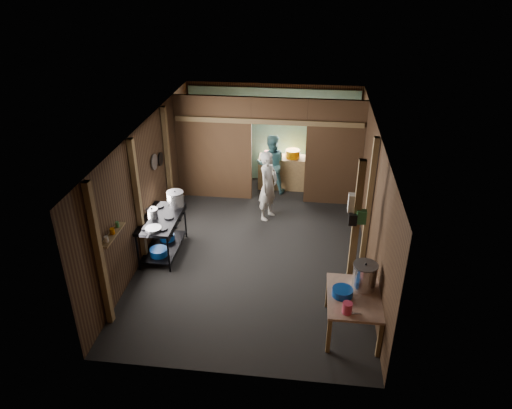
# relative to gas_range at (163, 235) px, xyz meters

# --- Properties ---
(floor) EXTENTS (4.50, 7.00, 0.00)m
(floor) POSITION_rel_gas_range_xyz_m (1.88, 0.48, -0.42)
(floor) COLOR black
(floor) RESTS_ON ground
(ceiling) EXTENTS (4.50, 7.00, 0.00)m
(ceiling) POSITION_rel_gas_range_xyz_m (1.88, 0.48, 2.18)
(ceiling) COLOR #34312E
(ceiling) RESTS_ON ground
(wall_back) EXTENTS (4.50, 0.00, 2.60)m
(wall_back) POSITION_rel_gas_range_xyz_m (1.88, 3.98, 0.88)
(wall_back) COLOR #45311D
(wall_back) RESTS_ON ground
(wall_front) EXTENTS (4.50, 0.00, 2.60)m
(wall_front) POSITION_rel_gas_range_xyz_m (1.88, -3.02, 0.88)
(wall_front) COLOR #45311D
(wall_front) RESTS_ON ground
(wall_left) EXTENTS (0.00, 7.00, 2.60)m
(wall_left) POSITION_rel_gas_range_xyz_m (-0.37, 0.48, 0.88)
(wall_left) COLOR #45311D
(wall_left) RESTS_ON ground
(wall_right) EXTENTS (0.00, 7.00, 2.60)m
(wall_right) POSITION_rel_gas_range_xyz_m (4.13, 0.48, 0.88)
(wall_right) COLOR #45311D
(wall_right) RESTS_ON ground
(partition_left) EXTENTS (1.85, 0.10, 2.60)m
(partition_left) POSITION_rel_gas_range_xyz_m (0.55, 2.68, 0.88)
(partition_left) COLOR brown
(partition_left) RESTS_ON floor
(partition_right) EXTENTS (1.35, 0.10, 2.60)m
(partition_right) POSITION_rel_gas_range_xyz_m (3.46, 2.68, 0.88)
(partition_right) COLOR brown
(partition_right) RESTS_ON floor
(partition_header) EXTENTS (1.30, 0.10, 0.60)m
(partition_header) POSITION_rel_gas_range_xyz_m (2.13, 2.68, 1.88)
(partition_header) COLOR brown
(partition_header) RESTS_ON wall_back
(turquoise_panel) EXTENTS (4.40, 0.06, 2.50)m
(turquoise_panel) POSITION_rel_gas_range_xyz_m (1.88, 3.92, 0.83)
(turquoise_panel) COLOR #7EC7C8
(turquoise_panel) RESTS_ON wall_back
(back_counter) EXTENTS (1.20, 0.50, 0.85)m
(back_counter) POSITION_rel_gas_range_xyz_m (2.18, 3.43, 0.01)
(back_counter) COLOR olive
(back_counter) RESTS_ON floor
(wall_clock) EXTENTS (0.20, 0.03, 0.20)m
(wall_clock) POSITION_rel_gas_range_xyz_m (2.13, 3.88, 1.48)
(wall_clock) COLOR beige
(wall_clock) RESTS_ON wall_back
(post_left_a) EXTENTS (0.10, 0.12, 2.60)m
(post_left_a) POSITION_rel_gas_range_xyz_m (-0.30, -2.12, 0.88)
(post_left_a) COLOR olive
(post_left_a) RESTS_ON floor
(post_left_b) EXTENTS (0.10, 0.12, 2.60)m
(post_left_b) POSITION_rel_gas_range_xyz_m (-0.30, -0.32, 0.88)
(post_left_b) COLOR olive
(post_left_b) RESTS_ON floor
(post_left_c) EXTENTS (0.10, 0.12, 2.60)m
(post_left_c) POSITION_rel_gas_range_xyz_m (-0.30, 1.68, 0.88)
(post_left_c) COLOR olive
(post_left_c) RESTS_ON floor
(post_right) EXTENTS (0.10, 0.12, 2.60)m
(post_right) POSITION_rel_gas_range_xyz_m (4.06, 0.28, 0.88)
(post_right) COLOR olive
(post_right) RESTS_ON floor
(post_free) EXTENTS (0.12, 0.12, 2.60)m
(post_free) POSITION_rel_gas_range_xyz_m (3.73, -0.82, 0.88)
(post_free) COLOR olive
(post_free) RESTS_ON floor
(cross_beam) EXTENTS (4.40, 0.12, 0.12)m
(cross_beam) POSITION_rel_gas_range_xyz_m (1.88, 2.63, 1.63)
(cross_beam) COLOR olive
(cross_beam) RESTS_ON wall_left
(pan_lid_big) EXTENTS (0.03, 0.34, 0.34)m
(pan_lid_big) POSITION_rel_gas_range_xyz_m (-0.33, 0.88, 1.23)
(pan_lid_big) COLOR slate
(pan_lid_big) RESTS_ON wall_left
(pan_lid_small) EXTENTS (0.03, 0.30, 0.30)m
(pan_lid_small) POSITION_rel_gas_range_xyz_m (-0.33, 1.28, 1.13)
(pan_lid_small) COLOR black
(pan_lid_small) RESTS_ON wall_left
(wall_shelf) EXTENTS (0.14, 0.80, 0.03)m
(wall_shelf) POSITION_rel_gas_range_xyz_m (-0.27, -1.62, 0.98)
(wall_shelf) COLOR olive
(wall_shelf) RESTS_ON wall_left
(jar_white) EXTENTS (0.07, 0.07, 0.10)m
(jar_white) POSITION_rel_gas_range_xyz_m (-0.27, -1.87, 1.05)
(jar_white) COLOR beige
(jar_white) RESTS_ON wall_shelf
(jar_yellow) EXTENTS (0.08, 0.08, 0.10)m
(jar_yellow) POSITION_rel_gas_range_xyz_m (-0.27, -1.62, 1.05)
(jar_yellow) COLOR #BB6200
(jar_yellow) RESTS_ON wall_shelf
(jar_green) EXTENTS (0.06, 0.06, 0.10)m
(jar_green) POSITION_rel_gas_range_xyz_m (-0.27, -1.40, 1.05)
(jar_green) COLOR #2D703C
(jar_green) RESTS_ON wall_shelf
(bag_white) EXTENTS (0.22, 0.15, 0.32)m
(bag_white) POSITION_rel_gas_range_xyz_m (3.68, -0.74, 1.36)
(bag_white) COLOR beige
(bag_white) RESTS_ON post_free
(bag_green) EXTENTS (0.16, 0.12, 0.24)m
(bag_green) POSITION_rel_gas_range_xyz_m (3.80, -0.88, 1.18)
(bag_green) COLOR #2D703C
(bag_green) RESTS_ON post_free
(bag_black) EXTENTS (0.14, 0.10, 0.20)m
(bag_black) POSITION_rel_gas_range_xyz_m (3.66, -0.90, 1.13)
(bag_black) COLOR black
(bag_black) RESTS_ON post_free
(gas_range) EXTENTS (0.72, 1.41, 0.83)m
(gas_range) POSITION_rel_gas_range_xyz_m (0.00, 0.00, 0.00)
(gas_range) COLOR black
(gas_range) RESTS_ON floor
(prep_table) EXTENTS (0.85, 1.16, 0.69)m
(prep_table) POSITION_rel_gas_range_xyz_m (3.71, -1.85, -0.07)
(prep_table) COLOR tan
(prep_table) RESTS_ON floor
(stove_pot_large) EXTENTS (0.38, 0.38, 0.35)m
(stove_pot_large) POSITION_rel_gas_range_xyz_m (0.17, 0.51, 0.57)
(stove_pot_large) COLOR silver
(stove_pot_large) RESTS_ON gas_range
(stove_pot_med) EXTENTS (0.25, 0.25, 0.21)m
(stove_pot_med) POSITION_rel_gas_range_xyz_m (-0.17, -0.01, 0.50)
(stove_pot_med) COLOR silver
(stove_pot_med) RESTS_ON gas_range
(frying_pan) EXTENTS (0.33, 0.54, 0.07)m
(frying_pan) POSITION_rel_gas_range_xyz_m (0.00, -0.48, 0.44)
(frying_pan) COLOR slate
(frying_pan) RESTS_ON gas_range
(blue_tub_front) EXTENTS (0.35, 0.35, 0.14)m
(blue_tub_front) POSITION_rel_gas_range_xyz_m (0.00, -0.34, -0.18)
(blue_tub_front) COLOR #0B3A91
(blue_tub_front) RESTS_ON gas_range
(blue_tub_back) EXTENTS (0.31, 0.31, 0.12)m
(blue_tub_back) POSITION_rel_gas_range_xyz_m (0.00, 0.25, -0.19)
(blue_tub_back) COLOR #0B3A91
(blue_tub_back) RESTS_ON gas_range
(stock_pot) EXTENTS (0.44, 0.44, 0.47)m
(stock_pot) POSITION_rel_gas_range_xyz_m (3.87, -1.60, 0.49)
(stock_pot) COLOR silver
(stock_pot) RESTS_ON prep_table
(wash_basin) EXTENTS (0.44, 0.44, 0.13)m
(wash_basin) POSITION_rel_gas_range_xyz_m (3.52, -1.85, 0.33)
(wash_basin) COLOR #0B3A91
(wash_basin) RESTS_ON prep_table
(pink_bucket) EXTENTS (0.20, 0.20, 0.18)m
(pink_bucket) POSITION_rel_gas_range_xyz_m (3.57, -2.26, 0.36)
(pink_bucket) COLOR #CF3657
(pink_bucket) RESTS_ON prep_table
(knife) EXTENTS (0.30, 0.05, 0.01)m
(knife) POSITION_rel_gas_range_xyz_m (3.64, -2.27, 0.28)
(knife) COLOR silver
(knife) RESTS_ON prep_table
(yellow_tub) EXTENTS (0.37, 0.37, 0.21)m
(yellow_tub) POSITION_rel_gas_range_xyz_m (2.45, 3.43, 0.54)
(yellow_tub) COLOR #BB6200
(yellow_tub) RESTS_ON back_counter
(red_cup) EXTENTS (0.13, 0.13, 0.15)m
(red_cup) POSITION_rel_gas_range_xyz_m (1.78, 3.43, 0.51)
(red_cup) COLOR #B6170E
(red_cup) RESTS_ON back_counter
(cook) EXTENTS (0.59, 0.70, 1.63)m
(cook) POSITION_rel_gas_range_xyz_m (1.98, 1.74, 0.40)
(cook) COLOR beige
(cook) RESTS_ON floor
(worker_back) EXTENTS (0.82, 0.68, 1.55)m
(worker_back) POSITION_rel_gas_range_xyz_m (1.92, 3.10, 0.36)
(worker_back) COLOR teal
(worker_back) RESTS_ON floor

